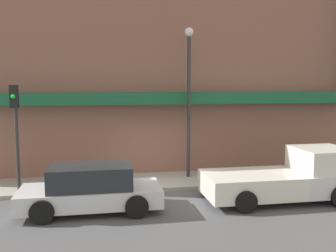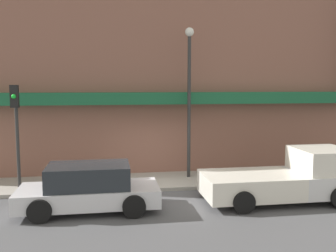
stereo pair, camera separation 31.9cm
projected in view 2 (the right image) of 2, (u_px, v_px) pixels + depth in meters
The scene contains 8 objects.
ground_plane at pixel (159, 192), 13.86m from camera, with size 80.00×80.00×0.00m, color #4C4C4F.
sidewalk at pixel (155, 181), 15.11m from camera, with size 36.00×2.57×0.13m.
building at pixel (147, 69), 17.32m from camera, with size 19.80×3.80×9.34m.
pickup_truck at pixel (289, 178), 12.77m from camera, with size 5.23×2.28×1.77m.
parked_car at pixel (89, 188), 11.73m from camera, with size 4.36×2.00×1.47m.
fire_hydrant at pixel (80, 179), 14.01m from camera, with size 0.20×0.20×0.59m.
street_lamp at pixel (189, 86), 15.17m from camera, with size 0.36×0.36×6.09m.
traffic_light at pixel (16, 119), 13.31m from camera, with size 0.28×0.42×3.81m.
Camera 2 is at (-1.80, -13.39, 3.95)m, focal length 40.00 mm.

